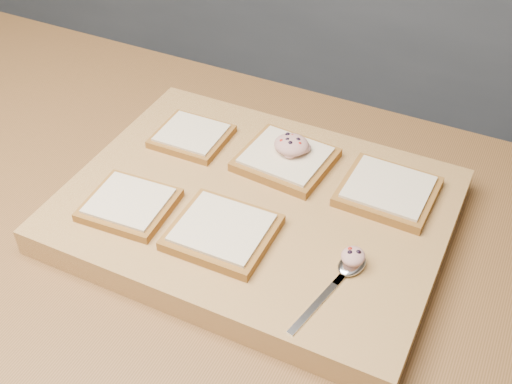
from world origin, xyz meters
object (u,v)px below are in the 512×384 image
cutting_board (256,210)px  spoon (347,269)px  tuna_salad_dollop (291,144)px  bread_far_center (286,159)px

cutting_board → spoon: bearing=-24.1°
tuna_salad_dollop → bread_far_center: bearing=-112.9°
cutting_board → tuna_salad_dollop: size_ratio=10.10×
cutting_board → tuna_salad_dollop: 0.12m
bread_far_center → spoon: size_ratio=0.89×
cutting_board → tuna_salad_dollop: bearing=85.1°
bread_far_center → tuna_salad_dollop: 0.02m
tuna_salad_dollop → cutting_board: bearing=-94.9°
bread_far_center → tuna_salad_dollop: tuna_salad_dollop is taller
cutting_board → spoon: size_ratio=3.34×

